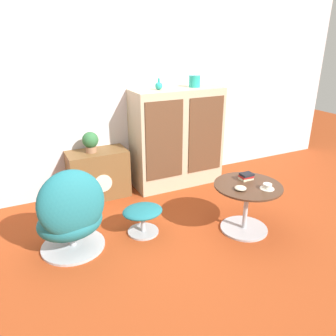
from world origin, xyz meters
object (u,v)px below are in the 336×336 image
at_px(tv_console, 99,174).
at_px(vase_inner_left, 195,81).
at_px(teacup, 267,187).
at_px(book_stack, 246,176).
at_px(coffee_table, 246,202).
at_px(potted_plant, 90,141).
at_px(egg_chair, 71,214).
at_px(ottoman, 143,214).
at_px(bowl, 240,188).
at_px(vase_leftmost, 159,86).
at_px(sideboard, 177,138).

distance_m(tv_console, vase_inner_left, 1.61).
height_order(vase_inner_left, teacup, vase_inner_left).
bearing_deg(vase_inner_left, book_stack, -94.60).
relative_size(coffee_table, potted_plant, 2.73).
height_order(vase_inner_left, book_stack, vase_inner_left).
height_order(egg_chair, ottoman, egg_chair).
bearing_deg(egg_chair, ottoman, -0.72).
bearing_deg(coffee_table, teacup, -55.87).
relative_size(potted_plant, bowl, 2.18).
height_order(ottoman, potted_plant, potted_plant).
xyz_separation_m(egg_chair, book_stack, (1.65, -0.29, 0.16)).
relative_size(tv_console, ottoman, 1.74).
bearing_deg(vase_leftmost, coffee_table, -76.45).
distance_m(egg_chair, coffee_table, 1.64).
bearing_deg(potted_plant, teacup, -50.39).
relative_size(teacup, bowl, 1.22).
bearing_deg(egg_chair, vase_inner_left, 27.71).
distance_m(sideboard, potted_plant, 1.08).
height_order(potted_plant, teacup, potted_plant).
bearing_deg(coffee_table, egg_chair, 165.84).
bearing_deg(sideboard, book_stack, -83.33).
xyz_separation_m(egg_chair, coffee_table, (1.59, -0.40, -0.06)).
bearing_deg(bowl, coffee_table, 22.20).
xyz_separation_m(vase_leftmost, vase_inner_left, (0.48, 0.00, 0.02)).
distance_m(vase_leftmost, potted_plant, 1.01).
relative_size(ottoman, vase_inner_left, 2.79).
distance_m(vase_inner_left, potted_plant, 1.45).
xyz_separation_m(tv_console, vase_leftmost, (0.78, -0.05, 0.99)).
bearing_deg(teacup, tv_console, 128.27).
height_order(sideboard, ottoman, sideboard).
height_order(book_stack, bowl, book_stack).
xyz_separation_m(tv_console, coffee_table, (1.10, -1.37, 0.02)).
relative_size(ottoman, book_stack, 3.08).
distance_m(vase_leftmost, book_stack, 1.47).
xyz_separation_m(tv_console, vase_inner_left, (1.26, -0.05, 1.01)).
relative_size(sideboard, book_stack, 9.60).
xyz_separation_m(ottoman, potted_plant, (-0.22, 0.98, 0.50)).
distance_m(tv_console, potted_plant, 0.42).
xyz_separation_m(sideboard, teacup, (0.18, -1.47, -0.10)).
height_order(potted_plant, book_stack, potted_plant).
relative_size(vase_leftmost, vase_inner_left, 0.92).
distance_m(potted_plant, teacup, 1.98).
bearing_deg(sideboard, ottoman, -132.67).
bearing_deg(ottoman, vase_leftmost, 56.61).
distance_m(coffee_table, bowl, 0.25).
xyz_separation_m(egg_chair, bowl, (1.46, -0.46, 0.14)).
distance_m(vase_leftmost, bowl, 1.59).
xyz_separation_m(teacup, bowl, (-0.23, 0.09, -0.00)).
bearing_deg(potted_plant, tv_console, -0.56).
xyz_separation_m(sideboard, vase_inner_left, (0.24, 0.00, 0.68)).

